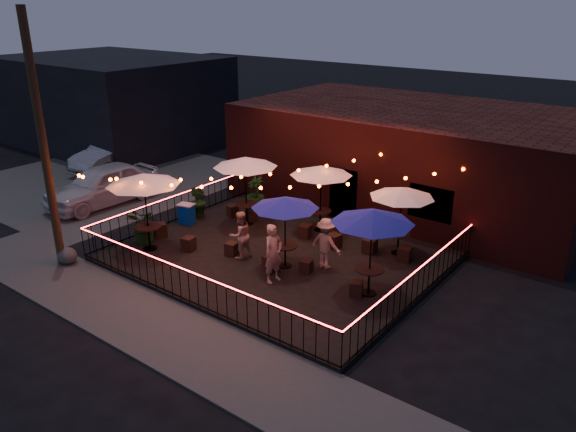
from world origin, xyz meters
name	(u,v)px	position (x,y,z in m)	size (l,w,h in m)	color
ground	(238,282)	(0.00, 0.00, 0.00)	(110.00, 110.00, 0.00)	black
patio	(278,257)	(0.00, 2.00, 0.07)	(10.00, 8.00, 0.15)	black
sidewalk	(156,327)	(0.00, -3.25, 0.03)	(18.00, 2.50, 0.05)	#43423E
parking_lot	(108,179)	(-12.00, 4.00, 0.01)	(11.00, 12.00, 0.02)	#43423E
brick_building	(415,156)	(1.00, 9.99, 2.00)	(14.00, 8.00, 4.00)	#36110E
background_building	(112,100)	(-18.00, 9.00, 2.50)	(12.00, 9.00, 5.00)	black
utility_pole	(43,145)	(-5.40, -2.60, 4.00)	(0.26, 0.26, 8.00)	#3D2B18
fence_front	(189,287)	(0.00, -2.00, 0.66)	(10.00, 0.04, 1.04)	black
fence_left	(175,209)	(-5.00, 2.00, 0.66)	(0.04, 8.00, 1.04)	black
fence_right	(418,285)	(5.00, 2.00, 0.66)	(0.04, 8.00, 1.04)	black
festoon_lights	(247,184)	(-1.01, 1.70, 2.52)	(10.02, 8.72, 1.32)	#FE4101
cafe_table_0	(143,180)	(-3.80, -0.26, 2.61)	(2.81, 2.81, 2.69)	black
cafe_table_1	(245,163)	(-2.68, 3.49, 2.54)	(2.39, 2.39, 2.62)	black
cafe_table_2	(285,204)	(0.69, 1.49, 2.28)	(2.41, 2.41, 2.33)	black
cafe_table_3	(321,171)	(-0.12, 4.65, 2.41)	(2.63, 2.63, 2.47)	black
cafe_table_4	(373,218)	(3.70, 1.54, 2.51)	(2.90, 2.90, 2.58)	black
cafe_table_5	(402,193)	(3.11, 4.54, 2.29)	(2.55, 2.55, 2.34)	black
bistro_chair_0	(160,230)	(-4.33, 0.66, 0.40)	(0.42, 0.42, 0.50)	black
bistro_chair_1	(188,244)	(-2.67, 0.47, 0.38)	(0.39, 0.39, 0.47)	black
bistro_chair_2	(233,211)	(-3.64, 3.75, 0.37)	(0.37, 0.37, 0.44)	black
bistro_chair_3	(251,216)	(-2.69, 3.75, 0.35)	(0.34, 0.34, 0.41)	black
bistro_chair_4	(232,249)	(-1.23, 1.08, 0.37)	(0.37, 0.37, 0.44)	black
bistro_chair_5	(271,264)	(0.53, 0.96, 0.40)	(0.42, 0.42, 0.49)	black
bistro_chair_6	(305,231)	(-0.15, 3.76, 0.39)	(0.40, 0.40, 0.47)	black
bistro_chair_7	(334,241)	(1.16, 3.64, 0.39)	(0.41, 0.41, 0.49)	black
bistro_chair_8	(306,266)	(1.48, 1.55, 0.35)	(0.34, 0.34, 0.41)	black
bistro_chair_9	(356,288)	(3.46, 1.25, 0.36)	(0.36, 0.36, 0.42)	black
bistro_chair_10	(370,246)	(2.33, 4.02, 0.40)	(0.42, 0.42, 0.49)	black
bistro_chair_11	(405,254)	(3.55, 4.15, 0.39)	(0.41, 0.41, 0.48)	black
patron_a	(273,253)	(1.03, 0.48, 1.07)	(0.67, 0.44, 1.84)	tan
patron_b	(240,235)	(-0.86, 1.11, 0.96)	(0.78, 0.61, 1.61)	tan
patron_c	(326,243)	(1.76, 2.20, 0.98)	(1.07, 0.62, 1.66)	tan
potted_shrub_a	(145,225)	(-4.35, 0.03, 0.79)	(1.15, 1.00, 1.28)	#123C11
potted_shrub_b	(199,201)	(-4.60, 2.88, 0.80)	(0.72, 0.58, 1.31)	#153411
potted_shrub_c	(255,193)	(-3.49, 4.95, 0.81)	(0.74, 0.74, 1.32)	#0F3B0D
cooler	(187,214)	(-4.50, 2.12, 0.55)	(0.68, 0.55, 0.78)	#0637A7
boulder	(67,255)	(-5.26, -2.47, 0.31)	(0.80, 0.68, 0.62)	#43443F
car_white	(103,185)	(-9.21, 1.80, 0.84)	(1.99, 4.94, 1.68)	silver
car_silver	(116,153)	(-13.15, 5.43, 0.83)	(1.75, 5.02, 1.65)	#939299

